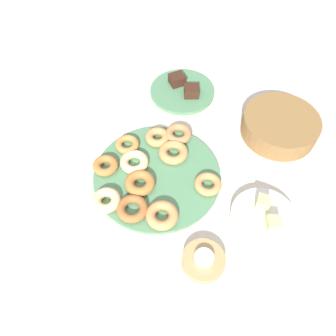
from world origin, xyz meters
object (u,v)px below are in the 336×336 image
(brownie_far, at_px, (193,91))
(fruit_bowl, at_px, (265,218))
(donut_1, at_px, (180,134))
(donut_6, at_px, (159,137))
(candle_holder, at_px, (205,261))
(basket, at_px, (281,126))
(donut_5, at_px, (129,144))
(donut_2, at_px, (209,184))
(donut_9, at_px, (108,200))
(donut_8, at_px, (136,162))
(donut_7, at_px, (134,208))
(donut_10, at_px, (107,165))
(donut_3, at_px, (175,152))
(donut_4, at_px, (164,215))
(cake_plate, at_px, (183,91))
(donut_0, at_px, (141,183))
(tealight, at_px, (206,258))
(donut_plate, at_px, (158,175))
(melon_chunk_left, at_px, (265,203))
(brownie_near, at_px, (178,79))
(melon_chunk_right, at_px, (275,224))

(brownie_far, height_order, fruit_bowl, brownie_far)
(donut_1, bearing_deg, donut_6, -81.69)
(candle_holder, height_order, basket, basket)
(donut_1, relative_size, donut_5, 1.13)
(donut_2, xyz_separation_m, donut_9, (0.04, -0.30, 0.00))
(donut_8, bearing_deg, donut_2, 66.82)
(donut_7, relative_size, donut_10, 1.14)
(donut_1, height_order, donut_3, donut_3)
(donut_4, distance_m, donut_6, 0.29)
(donut_1, relative_size, cake_plate, 0.36)
(donut_3, bearing_deg, donut_6, -144.24)
(donut_0, height_order, donut_2, donut_0)
(donut_0, height_order, basket, basket)
(donut_1, bearing_deg, tealight, 4.28)
(donut_0, xyz_separation_m, donut_2, (0.01, 0.20, -0.00))
(donut_6, distance_m, brownie_far, 0.25)
(donut_plate, bearing_deg, basket, 110.44)
(donut_5, relative_size, melon_chunk_left, 2.16)
(donut_plate, bearing_deg, donut_1, 152.36)
(donut_1, bearing_deg, donut_7, -29.31)
(donut_5, relative_size, brownie_near, 1.45)
(donut_2, xyz_separation_m, fruit_bowl, (0.12, 0.14, -0.01))
(fruit_bowl, bearing_deg, donut_1, -146.12)
(donut_10, height_order, tealight, tealight)
(melon_chunk_right, bearing_deg, donut_2, -133.94)
(tealight, relative_size, melon_chunk_right, 1.44)
(donut_3, height_order, donut_5, donut_3)
(donut_2, xyz_separation_m, basket, (-0.21, 0.27, 0.01))
(donut_9, bearing_deg, donut_3, 128.50)
(brownie_near, relative_size, melon_chunk_left, 1.49)
(donut_4, height_order, brownie_near, brownie_near)
(donut_3, xyz_separation_m, donut_9, (0.16, -0.21, 0.00))
(donut_10, height_order, cake_plate, donut_10)
(donut_4, xyz_separation_m, donut_10, (-0.18, -0.17, -0.00))
(donut_7, bearing_deg, melon_chunk_left, 87.54)
(donut_0, distance_m, donut_9, 0.11)
(brownie_far, bearing_deg, tealight, -2.74)
(donut_6, bearing_deg, donut_8, -38.06)
(basket, bearing_deg, donut_2, -52.06)
(donut_5, distance_m, donut_9, 0.22)
(donut_4, xyz_separation_m, donut_8, (-0.19, -0.08, -0.00))
(donut_0, xyz_separation_m, donut_10, (-0.07, -0.11, -0.00))
(donut_1, distance_m, donut_5, 0.17)
(donut_6, xyz_separation_m, brownie_near, (-0.27, 0.09, 0.01))
(cake_plate, height_order, tealight, tealight)
(melon_chunk_left, bearing_deg, donut_plate, -115.33)
(donut_3, bearing_deg, donut_5, -106.47)
(donut_0, relative_size, donut_10, 1.15)
(donut_2, height_order, donut_9, donut_9)
(cake_plate, height_order, fruit_bowl, fruit_bowl)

